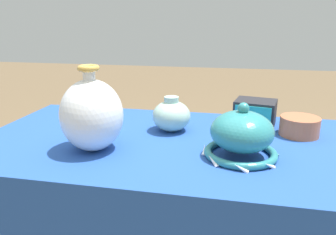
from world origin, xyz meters
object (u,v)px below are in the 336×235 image
Objects in this scene: vase_tall_bulbous at (92,115)px; vase_dome_bell at (242,136)px; pot_squat_terracotta at (299,126)px; mosaic_tile_box at (255,113)px; jar_round_celadon at (171,116)px.

vase_dome_bell is at bearing 4.60° from vase_tall_bulbous.
vase_dome_bell reaches higher than pot_squat_terracotta.
vase_tall_bulbous is 1.57× the size of mosaic_tile_box.
vase_dome_bell is 1.65× the size of jar_round_celadon.
vase_tall_bulbous is 0.45m from vase_dome_bell.
vase_tall_bulbous is at bearing -157.80° from pot_squat_terracotta.
vase_tall_bulbous is 0.31m from jar_round_celadon.
jar_round_celadon is (-0.30, -0.12, 0.01)m from mosaic_tile_box.
jar_round_celadon is (-0.25, 0.19, -0.01)m from vase_dome_bell.
jar_round_celadon is at bearing -174.94° from pot_squat_terracotta.
mosaic_tile_box is (0.05, 0.31, -0.02)m from vase_dome_bell.
jar_round_celadon is at bearing 48.04° from vase_tall_bulbous.
vase_dome_bell is at bearing -88.57° from mosaic_tile_box.
vase_dome_bell is 1.35× the size of mosaic_tile_box.
pot_squat_terracotta is at bearing 5.06° from jar_round_celadon.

